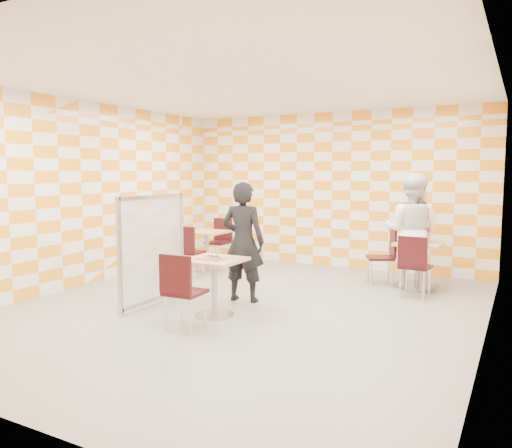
{
  "coord_description": "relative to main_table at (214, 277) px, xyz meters",
  "views": [
    {
      "loc": [
        3.32,
        -5.77,
        1.86
      ],
      "look_at": [
        0.1,
        0.2,
        1.15
      ],
      "focal_mm": 35.0,
      "sensor_mm": 36.0,
      "label": 1
    }
  ],
  "objects": [
    {
      "name": "main_table",
      "position": [
        0.0,
        0.0,
        0.0
      ],
      "size": [
        0.7,
        0.7,
        0.75
      ],
      "color": "tan",
      "rests_on": "ground"
    },
    {
      "name": "chair_second_side",
      "position": [
        1.52,
        2.83,
        0.04
      ],
      "size": [
        0.56,
        0.56,
        0.92
      ],
      "color": "black",
      "rests_on": "ground"
    },
    {
      "name": "soda_bottle",
      "position": [
        2.12,
        2.89,
        0.34
      ],
      "size": [
        0.07,
        0.07,
        0.23
      ],
      "color": "black",
      "rests_on": "second_table"
    },
    {
      "name": "man_dark",
      "position": [
        -0.04,
        0.83,
        0.35
      ],
      "size": [
        0.68,
        0.5,
        1.72
      ],
      "primitive_type": "imported",
      "rotation": [
        0.0,
        0.0,
        3.28
      ],
      "color": "black",
      "rests_on": "ground"
    },
    {
      "name": "chair_second_front",
      "position": [
        2.09,
        2.18,
        0.04
      ],
      "size": [
        0.45,
        0.46,
        0.92
      ],
      "color": "black",
      "rests_on": "ground"
    },
    {
      "name": "room_shell",
      "position": [
        0.16,
        1.0,
        0.99
      ],
      "size": [
        7.0,
        7.0,
        7.0
      ],
      "color": "#999994",
      "rests_on": "ground"
    },
    {
      "name": "chair_empty_near",
      "position": [
        -1.65,
        1.68,
        0.04
      ],
      "size": [
        0.45,
        0.46,
        0.92
      ],
      "color": "black",
      "rests_on": "ground"
    },
    {
      "name": "chair_empty_far",
      "position": [
        -1.88,
        3.1,
        0.04
      ],
      "size": [
        0.43,
        0.44,
        0.92
      ],
      "color": "black",
      "rests_on": "ground"
    },
    {
      "name": "partition",
      "position": [
        -1.04,
        0.04,
        0.28
      ],
      "size": [
        0.08,
        1.38,
        1.55
      ],
      "color": "white",
      "rests_on": "ground"
    },
    {
      "name": "man_white",
      "position": [
        1.92,
        2.81,
        0.41
      ],
      "size": [
        0.95,
        0.77,
        1.84
      ],
      "primitive_type": "imported",
      "rotation": [
        0.0,
        0.0,
        3.06
      ],
      "color": "white",
      "rests_on": "ground"
    },
    {
      "name": "pizza_on_foil",
      "position": [
        -0.0,
        -0.02,
        0.26
      ],
      "size": [
        0.4,
        0.4,
        0.04
      ],
      "color": "silver",
      "rests_on": "main_table"
    },
    {
      "name": "second_table",
      "position": [
        2.04,
        2.78,
        0.0
      ],
      "size": [
        0.7,
        0.7,
        0.75
      ],
      "color": "tan",
      "rests_on": "ground"
    },
    {
      "name": "chair_main_front",
      "position": [
        0.02,
        -0.74,
        0.04
      ],
      "size": [
        0.44,
        0.45,
        0.92
      ],
      "color": "black",
      "rests_on": "ground"
    },
    {
      "name": "sport_bottle",
      "position": [
        1.87,
        2.89,
        0.33
      ],
      "size": [
        0.06,
        0.06,
        0.2
      ],
      "color": "white",
      "rests_on": "second_table"
    },
    {
      "name": "empty_table",
      "position": [
        -1.77,
        2.46,
        0.0
      ],
      "size": [
        0.7,
        0.7,
        0.75
      ],
      "color": "tan",
      "rests_on": "ground"
    }
  ]
}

